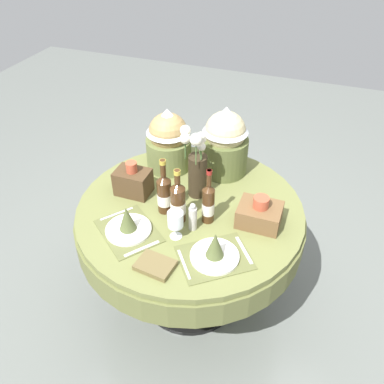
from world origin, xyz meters
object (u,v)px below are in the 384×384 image
(flower_vase, at_px, (196,165))
(woven_basket_side_right, at_px, (259,214))
(book_on_table, at_px, (156,265))
(place_setting_left, at_px, (128,225))
(wine_bottle_right, at_px, (164,193))
(gift_tub_back_left, at_px, (168,137))
(gift_tub_back_centre, at_px, (225,139))
(wine_bottle_centre, at_px, (178,202))
(place_setting_right, at_px, (215,251))
(woven_basket_side_left, at_px, (133,181))
(pepper_mill, at_px, (193,217))
(wine_bottle_left, at_px, (208,203))
(dining_table, at_px, (190,224))
(wine_glass_right, at_px, (175,220))

(flower_vase, bearing_deg, woven_basket_side_right, -17.21)
(flower_vase, xyz_separation_m, book_on_table, (0.01, -0.60, -0.19))
(place_setting_left, distance_m, wine_bottle_right, 0.26)
(book_on_table, distance_m, woven_basket_side_right, 0.61)
(gift_tub_back_left, bearing_deg, gift_tub_back_centre, 11.49)
(woven_basket_side_right, bearing_deg, wine_bottle_centre, -163.50)
(place_setting_right, distance_m, gift_tub_back_centre, 0.77)
(wine_bottle_centre, height_order, book_on_table, wine_bottle_centre)
(flower_vase, xyz_separation_m, woven_basket_side_left, (-0.35, -0.11, -0.12))
(place_setting_right, height_order, wine_bottle_right, wine_bottle_right)
(pepper_mill, height_order, woven_basket_side_right, woven_basket_side_right)
(flower_vase, distance_m, wine_bottle_left, 0.25)
(wine_bottle_centre, xyz_separation_m, book_on_table, (0.02, -0.35, -0.11))
(woven_basket_side_right, bearing_deg, wine_bottle_right, -171.62)
(place_setting_right, height_order, gift_tub_back_centre, gift_tub_back_centre)
(place_setting_left, xyz_separation_m, place_setting_right, (0.48, -0.02, 0.00))
(woven_basket_side_right, bearing_deg, flower_vase, 162.79)
(wine_bottle_centre, distance_m, wine_bottle_right, 0.11)
(wine_bottle_centre, bearing_deg, dining_table, 80.46)
(flower_vase, bearing_deg, gift_tub_back_left, 140.16)
(wine_bottle_right, relative_size, pepper_mill, 1.98)
(wine_bottle_left, relative_size, wine_glass_right, 2.05)
(pepper_mill, distance_m, book_on_table, 0.33)
(place_setting_right, distance_m, book_on_table, 0.29)
(wine_bottle_right, distance_m, woven_basket_side_left, 0.25)
(wine_bottle_right, bearing_deg, place_setting_left, -117.31)
(wine_glass_right, xyz_separation_m, gift_tub_back_centre, (0.06, 0.66, 0.12))
(flower_vase, relative_size, book_on_table, 2.52)
(place_setting_left, height_order, place_setting_right, same)
(book_on_table, distance_m, gift_tub_back_centre, 0.91)
(dining_table, height_order, wine_bottle_centre, wine_bottle_centre)
(wine_bottle_centre, bearing_deg, gift_tub_back_left, 117.94)
(wine_bottle_centre, xyz_separation_m, gift_tub_back_left, (-0.24, 0.46, 0.09))
(wine_bottle_left, relative_size, woven_basket_side_right, 1.46)
(dining_table, distance_m, book_on_table, 0.50)
(wine_glass_right, height_order, pepper_mill, pepper_mill)
(wine_bottle_left, bearing_deg, wine_bottle_right, -179.37)
(wine_bottle_left, xyz_separation_m, wine_glass_right, (-0.12, -0.17, -0.01))
(book_on_table, bearing_deg, dining_table, 97.34)
(wine_bottle_left, xyz_separation_m, pepper_mill, (-0.05, -0.09, -0.04))
(gift_tub_back_left, height_order, woven_basket_side_left, gift_tub_back_left)
(pepper_mill, distance_m, woven_basket_side_left, 0.46)
(wine_glass_right, bearing_deg, gift_tub_back_left, 115.57)
(wine_bottle_centre, distance_m, book_on_table, 0.37)
(wine_bottle_right, height_order, book_on_table, wine_bottle_right)
(wine_bottle_left, distance_m, wine_bottle_centre, 0.16)
(wine_bottle_right, relative_size, gift_tub_back_left, 0.84)
(wine_bottle_left, relative_size, wine_bottle_centre, 1.01)
(dining_table, bearing_deg, place_setting_right, -52.61)
(dining_table, relative_size, wine_bottle_centre, 3.99)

